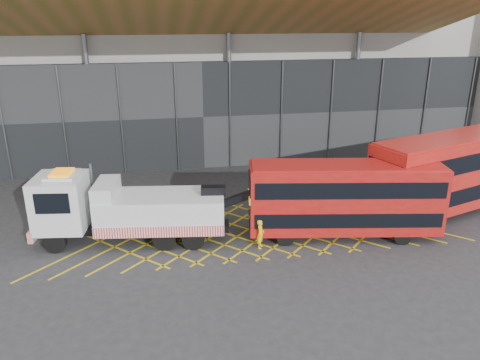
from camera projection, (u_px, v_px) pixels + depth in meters
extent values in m
plane|color=#2B2B2E|center=(191.00, 234.00, 25.51)|extent=(120.00, 120.00, 0.00)
cube|color=gold|center=(100.00, 241.00, 24.70)|extent=(7.16, 7.16, 0.01)
cube|color=gold|center=(100.00, 241.00, 24.70)|extent=(7.16, 7.16, 0.01)
cube|color=gold|center=(131.00, 239.00, 24.97)|extent=(7.16, 7.16, 0.01)
cube|color=gold|center=(131.00, 239.00, 24.97)|extent=(7.16, 7.16, 0.01)
cube|color=gold|center=(161.00, 236.00, 25.24)|extent=(7.16, 7.16, 0.01)
cube|color=gold|center=(161.00, 236.00, 25.24)|extent=(7.16, 7.16, 0.01)
cube|color=gold|center=(191.00, 234.00, 25.51)|extent=(7.16, 7.16, 0.01)
cube|color=gold|center=(191.00, 234.00, 25.51)|extent=(7.16, 7.16, 0.01)
cube|color=gold|center=(220.00, 231.00, 25.78)|extent=(7.16, 7.16, 0.01)
cube|color=gold|center=(220.00, 231.00, 25.78)|extent=(7.16, 7.16, 0.01)
cube|color=gold|center=(248.00, 229.00, 26.05)|extent=(7.16, 7.16, 0.01)
cube|color=gold|center=(248.00, 229.00, 26.05)|extent=(7.16, 7.16, 0.01)
cube|color=gold|center=(276.00, 227.00, 26.32)|extent=(7.16, 7.16, 0.01)
cube|color=gold|center=(276.00, 227.00, 26.32)|extent=(7.16, 7.16, 0.01)
cube|color=gold|center=(303.00, 225.00, 26.59)|extent=(7.16, 7.16, 0.01)
cube|color=gold|center=(303.00, 225.00, 26.59)|extent=(7.16, 7.16, 0.01)
cube|color=gold|center=(330.00, 223.00, 26.86)|extent=(7.16, 7.16, 0.01)
cube|color=gold|center=(330.00, 223.00, 26.86)|extent=(7.16, 7.16, 0.01)
cube|color=gold|center=(356.00, 220.00, 27.13)|extent=(7.16, 7.16, 0.01)
cube|color=gold|center=(356.00, 220.00, 27.13)|extent=(7.16, 7.16, 0.01)
cube|color=gold|center=(382.00, 218.00, 27.40)|extent=(7.16, 7.16, 0.01)
cube|color=gold|center=(382.00, 218.00, 27.40)|extent=(7.16, 7.16, 0.01)
cube|color=gray|center=(192.00, 41.00, 40.37)|extent=(55.00, 14.00, 18.00)
cube|color=black|center=(203.00, 116.00, 35.32)|extent=(55.00, 0.80, 8.00)
cube|color=olive|center=(174.00, 10.00, 29.01)|extent=(40.00, 11.93, 4.07)
cylinder|color=#595B60|center=(91.00, 107.00, 33.44)|extent=(0.36, 0.36, 10.00)
cylinder|color=#595B60|center=(229.00, 102.00, 35.13)|extent=(0.36, 0.36, 10.00)
cylinder|color=#595B60|center=(354.00, 98.00, 36.82)|extent=(0.36, 0.36, 10.00)
cube|color=black|center=(134.00, 228.00, 24.55)|extent=(10.01, 2.36, 0.37)
cube|color=silver|center=(62.00, 202.00, 23.87)|extent=(2.84, 2.93, 2.73)
cube|color=black|center=(35.00, 194.00, 23.66)|extent=(0.36, 2.29, 1.15)
cube|color=red|center=(39.00, 227.00, 24.28)|extent=(0.62, 2.74, 0.58)
cube|color=orange|center=(62.00, 173.00, 23.34)|extent=(1.10, 1.37, 0.13)
cube|color=silver|center=(161.00, 210.00, 24.27)|extent=(6.79, 3.46, 1.68)
cube|color=red|center=(159.00, 232.00, 23.23)|extent=(6.45, 0.93, 0.58)
cube|color=silver|center=(106.00, 189.00, 23.74)|extent=(1.37, 2.63, 0.73)
cube|color=black|center=(213.00, 191.00, 24.06)|extent=(1.32, 0.69, 0.52)
cube|color=black|center=(234.00, 200.00, 24.28)|extent=(2.32, 0.67, 1.13)
cylinder|color=black|center=(55.00, 242.00, 23.40)|extent=(1.19, 0.52, 1.15)
cylinder|color=black|center=(68.00, 223.00, 25.47)|extent=(1.19, 0.52, 1.15)
cylinder|color=black|center=(193.00, 239.00, 23.71)|extent=(1.19, 0.52, 1.15)
cylinder|color=black|center=(195.00, 220.00, 25.78)|extent=(1.19, 0.52, 1.15)
cylinder|color=#595B60|center=(92.00, 184.00, 24.72)|extent=(0.15, 0.15, 2.31)
cube|color=#9E0F0C|center=(345.00, 197.00, 24.53)|extent=(10.24, 3.91, 3.53)
cube|color=black|center=(344.00, 212.00, 24.81)|extent=(9.86, 3.90, 0.77)
cube|color=black|center=(346.00, 183.00, 24.26)|extent=(9.86, 3.90, 0.86)
cube|color=black|center=(249.00, 212.00, 24.71)|extent=(0.39, 2.02, 1.18)
cube|color=black|center=(250.00, 184.00, 24.17)|extent=(0.39, 2.02, 0.86)
cube|color=yellow|center=(249.00, 197.00, 24.42)|extent=(0.32, 1.61, 0.32)
cube|color=#9E0F0C|center=(348.00, 165.00, 23.92)|extent=(10.02, 3.69, 0.11)
cylinder|color=black|center=(285.00, 237.00, 24.13)|extent=(0.98, 0.42, 0.95)
cylinder|color=black|center=(282.00, 220.00, 26.03)|extent=(0.98, 0.42, 0.95)
cylinder|color=black|center=(403.00, 236.00, 24.23)|extent=(0.98, 0.42, 0.95)
cylinder|color=black|center=(390.00, 220.00, 26.13)|extent=(0.98, 0.42, 0.95)
cube|color=#AD140F|center=(457.00, 171.00, 27.48)|extent=(12.00, 6.29, 4.14)
cube|color=black|center=(454.00, 186.00, 27.81)|extent=(11.57, 6.20, 0.91)
cube|color=black|center=(459.00, 155.00, 27.15)|extent=(11.57, 6.20, 1.01)
cube|color=black|center=(381.00, 204.00, 25.12)|extent=(0.81, 2.29, 1.39)
cube|color=black|center=(385.00, 171.00, 24.49)|extent=(0.81, 2.29, 1.01)
cube|color=yellow|center=(383.00, 186.00, 24.77)|extent=(0.66, 1.83, 0.37)
cube|color=#AD140F|center=(462.00, 136.00, 26.76)|extent=(11.71, 6.01, 0.13)
cylinder|color=black|center=(424.00, 223.00, 25.49)|extent=(1.15, 0.65, 1.11)
cylinder|color=black|center=(391.00, 208.00, 27.49)|extent=(1.15, 0.65, 1.11)
cylinder|color=black|center=(470.00, 187.00, 30.72)|extent=(1.15, 0.65, 1.11)
imported|color=yellow|center=(260.00, 234.00, 23.79)|extent=(0.56, 0.66, 1.52)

